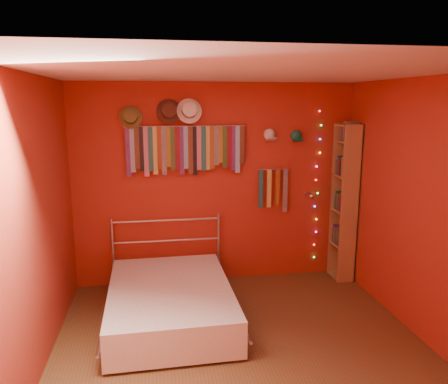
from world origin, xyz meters
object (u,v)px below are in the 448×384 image
tie_rack (185,148)px  bed (170,302)px  bookshelf (347,202)px  reading_lamp (310,196)px

tie_rack → bed: bearing=-104.9°
bed → bookshelf: bearing=18.4°
tie_rack → bed: size_ratio=0.78×
tie_rack → bed: (-0.26, -0.97, -1.51)m
bookshelf → bed: bookshelf is taller
reading_lamp → bed: reading_lamp is taller
bookshelf → bed: (-2.29, -0.81, -0.81)m
tie_rack → reading_lamp: 1.66m
bookshelf → bed: 2.56m
tie_rack → bookshelf: (2.04, -0.15, -0.70)m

